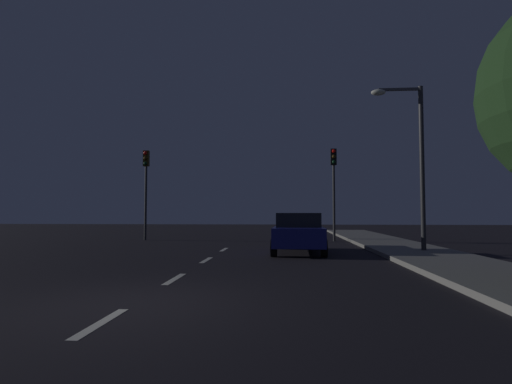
{
  "coord_description": "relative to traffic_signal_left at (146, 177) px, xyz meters",
  "views": [
    {
      "loc": [
        2.61,
        -6.82,
        1.56
      ],
      "look_at": [
        0.99,
        15.14,
        2.69
      ],
      "focal_mm": 28.39,
      "sensor_mm": 36.0,
      "label": 1
    }
  ],
  "objects": [
    {
      "name": "lane_stripe_fourth",
      "position": [
        5.37,
        -5.51,
        -3.57
      ],
      "size": [
        0.16,
        1.6,
        0.01
      ],
      "primitive_type": "cube",
      "color": "silver",
      "rests_on": "ground_plane"
    },
    {
      "name": "lane_stripe_second",
      "position": [
        5.37,
        -13.11,
        -3.57
      ],
      "size": [
        0.16,
        1.6,
        0.01
      ],
      "primitive_type": "cube",
      "color": "silver",
      "rests_on": "ground_plane"
    },
    {
      "name": "traffic_signal_left",
      "position": [
        0.0,
        0.0,
        0.0
      ],
      "size": [
        0.32,
        0.38,
        5.12
      ],
      "color": "#2D2D30",
      "rests_on": "ground_plane"
    },
    {
      "name": "street_lamp_right",
      "position": [
        12.84,
        -6.78,
        0.35
      ],
      "size": [
        1.96,
        0.36,
        6.42
      ],
      "color": "#2D2D30",
      "rests_on": "ground_plane"
    },
    {
      "name": "lane_stripe_nearest",
      "position": [
        5.37,
        -16.91,
        -3.57
      ],
      "size": [
        0.16,
        1.6,
        0.01
      ],
      "primitive_type": "cube",
      "color": "silver",
      "rests_on": "ground_plane"
    },
    {
      "name": "sidewalk_curb_right",
      "position": [
        12.87,
        -8.71,
        -3.5
      ],
      "size": [
        3.0,
        40.0,
        0.15
      ],
      "primitive_type": "cube",
      "color": "gray",
      "rests_on": "ground_plane"
    },
    {
      "name": "traffic_signal_right",
      "position": [
        10.64,
        -0.0,
        -0.01
      ],
      "size": [
        0.32,
        0.38,
        5.1
      ],
      "color": "#2D2D30",
      "rests_on": "ground_plane"
    },
    {
      "name": "car_stopped_ahead",
      "position": [
        8.47,
        -6.65,
        -2.79
      ],
      "size": [
        2.07,
        4.3,
        1.55
      ],
      "color": "navy",
      "rests_on": "ground_plane"
    },
    {
      "name": "lane_stripe_third",
      "position": [
        5.37,
        -9.31,
        -3.57
      ],
      "size": [
        0.16,
        1.6,
        0.01
      ],
      "primitive_type": "cube",
      "color": "silver",
      "rests_on": "ground_plane"
    },
    {
      "name": "ground_plane",
      "position": [
        5.37,
        -8.71,
        -3.58
      ],
      "size": [
        80.0,
        80.0,
        0.0
      ],
      "primitive_type": "plane",
      "color": "black"
    }
  ]
}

